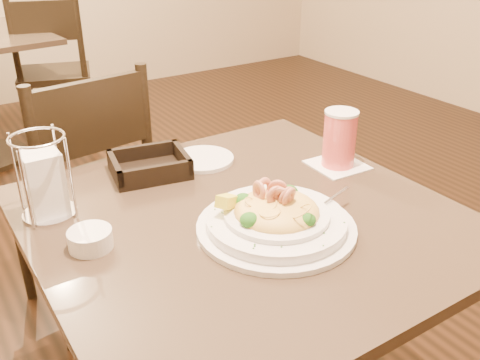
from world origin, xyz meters
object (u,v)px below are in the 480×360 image
dining_chair_far (53,69)px  side_plate (202,159)px  butter_ramekin (90,239)px  main_table (244,298)px  pasta_bowl (276,217)px  dining_chair_near (85,191)px  bread_basket (150,167)px  napkin_caddy (44,182)px  drink_glass (340,139)px

dining_chair_far → side_plate: dining_chair_far is taller
butter_ramekin → dining_chair_far: bearing=77.0°
main_table → pasta_bowl: pasta_bowl is taller
dining_chair_near → bread_basket: (0.05, -0.46, 0.26)m
side_plate → bread_basket: bearing=178.4°
main_table → bread_basket: 0.41m
bread_basket → napkin_caddy: napkin_caddy is taller
butter_ramekin → dining_chair_near: bearing=74.9°
side_plate → main_table: bearing=-101.8°
main_table → drink_glass: (0.35, 0.08, 0.31)m
bread_basket → dining_chair_near: bearing=96.5°
butter_ramekin → drink_glass: bearing=1.8°
dining_chair_near → butter_ramekin: bearing=67.4°
pasta_bowl → butter_ramekin: (-0.35, 0.15, -0.01)m
side_plate → butter_ramekin: (-0.40, -0.24, 0.01)m
side_plate → dining_chair_near: bearing=113.9°
drink_glass → side_plate: drink_glass is taller
dining_chair_far → pasta_bowl: bearing=102.8°
pasta_bowl → napkin_caddy: (-0.38, 0.33, 0.05)m
drink_glass → butter_ramekin: size_ratio=1.72×
main_table → drink_glass: size_ratio=5.87×
dining_chair_near → butter_ramekin: (-0.19, -0.71, 0.26)m
main_table → bread_basket: bread_basket is taller
bread_basket → butter_ramekin: 0.35m
dining_chair_far → napkin_caddy: bearing=92.4°
drink_glass → butter_ramekin: drink_glass is taller
pasta_bowl → bread_basket: size_ratio=1.75×
bread_basket → dining_chair_far: bearing=81.8°
main_table → napkin_caddy: 0.54m
dining_chair_far → napkin_caddy: dining_chair_far is taller
dining_chair_near → napkin_caddy: bearing=59.4°
main_table → dining_chair_far: 2.44m
napkin_caddy → drink_glass: bearing=-12.5°
main_table → butter_ramekin: size_ratio=10.09×
dining_chair_near → napkin_caddy: 0.66m
dining_chair_far → bread_basket: (-0.31, -2.12, 0.26)m
main_table → bread_basket: (-0.09, 0.31, 0.25)m
side_plate → butter_ramekin: butter_ramekin is taller
dining_chair_near → main_table: bearing=92.8°
main_table → dining_chair_near: size_ratio=0.97×
dining_chair_far → dining_chair_near: bearing=95.1°
dining_chair_near → pasta_bowl: 0.91m
drink_glass → napkin_caddy: size_ratio=0.81×
napkin_caddy → bread_basket: bearing=13.8°
main_table → dining_chair_near: dining_chair_near is taller
main_table → dining_chair_far: size_ratio=0.97×
side_plate → butter_ramekin: size_ratio=1.91×
bread_basket → napkin_caddy: bearing=-166.2°
bread_basket → side_plate: size_ratio=1.27×
dining_chair_far → napkin_caddy: (-0.58, -2.19, 0.32)m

